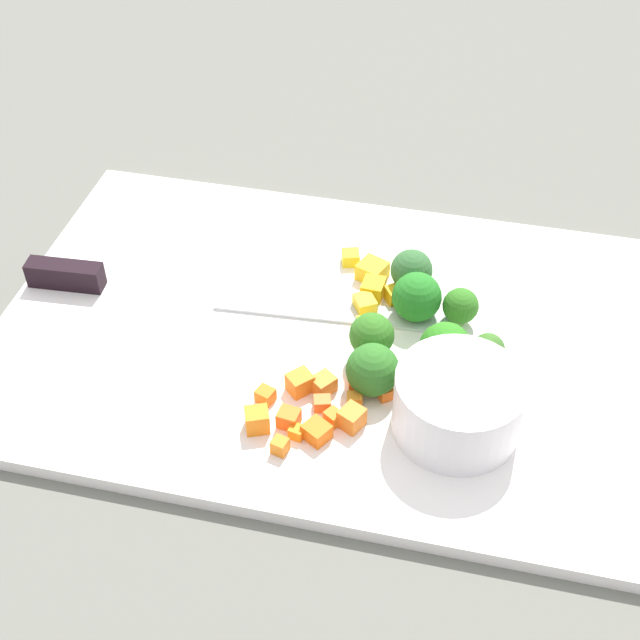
% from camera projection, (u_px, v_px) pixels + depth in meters
% --- Properties ---
extents(ground_plane, '(4.00, 4.00, 0.00)m').
position_uv_depth(ground_plane, '(320.00, 339.00, 0.71)').
color(ground_plane, '#64645C').
extents(cutting_board, '(0.52, 0.36, 0.01)m').
position_uv_depth(cutting_board, '(320.00, 334.00, 0.71)').
color(cutting_board, white).
rests_on(cutting_board, ground_plane).
extents(prep_bowl, '(0.09, 0.09, 0.05)m').
position_uv_depth(prep_bowl, '(458.00, 404.00, 0.61)').
color(prep_bowl, white).
rests_on(prep_bowl, cutting_board).
extents(chef_knife, '(0.36, 0.04, 0.02)m').
position_uv_depth(chef_knife, '(157.00, 288.00, 0.73)').
color(chef_knife, silver).
rests_on(chef_knife, cutting_board).
extents(carrot_dice_0, '(0.01, 0.01, 0.01)m').
position_uv_depth(carrot_dice_0, '(297.00, 432.00, 0.62)').
color(carrot_dice_0, orange).
rests_on(carrot_dice_0, cutting_board).
extents(carrot_dice_1, '(0.02, 0.01, 0.01)m').
position_uv_depth(carrot_dice_1, '(322.00, 404.00, 0.64)').
color(carrot_dice_1, orange).
rests_on(carrot_dice_1, cutting_board).
extents(carrot_dice_2, '(0.02, 0.02, 0.01)m').
position_uv_depth(carrot_dice_2, '(284.00, 417.00, 0.63)').
color(carrot_dice_2, orange).
rests_on(carrot_dice_2, cutting_board).
extents(carrot_dice_3, '(0.02, 0.02, 0.01)m').
position_uv_depth(carrot_dice_3, '(265.00, 395.00, 0.64)').
color(carrot_dice_3, orange).
rests_on(carrot_dice_3, cutting_board).
extents(carrot_dice_4, '(0.01, 0.01, 0.01)m').
position_uv_depth(carrot_dice_4, '(355.00, 400.00, 0.64)').
color(carrot_dice_4, orange).
rests_on(carrot_dice_4, cutting_board).
extents(carrot_dice_5, '(0.02, 0.02, 0.02)m').
position_uv_depth(carrot_dice_5, '(359.00, 376.00, 0.65)').
color(carrot_dice_5, orange).
rests_on(carrot_dice_5, cutting_board).
extents(carrot_dice_6, '(0.02, 0.02, 0.02)m').
position_uv_depth(carrot_dice_6, '(352.00, 418.00, 0.62)').
color(carrot_dice_6, orange).
rests_on(carrot_dice_6, cutting_board).
extents(carrot_dice_7, '(0.02, 0.02, 0.02)m').
position_uv_depth(carrot_dice_7, '(302.00, 383.00, 0.65)').
color(carrot_dice_7, orange).
rests_on(carrot_dice_7, cutting_board).
extents(carrot_dice_8, '(0.02, 0.02, 0.02)m').
position_uv_depth(carrot_dice_8, '(257.00, 420.00, 0.62)').
color(carrot_dice_8, orange).
rests_on(carrot_dice_8, cutting_board).
extents(carrot_dice_9, '(0.02, 0.02, 0.01)m').
position_uv_depth(carrot_dice_9, '(385.00, 392.00, 0.65)').
color(carrot_dice_9, orange).
rests_on(carrot_dice_9, cutting_board).
extents(carrot_dice_10, '(0.02, 0.02, 0.01)m').
position_uv_depth(carrot_dice_10, '(333.00, 418.00, 0.63)').
color(carrot_dice_10, orange).
rests_on(carrot_dice_10, cutting_board).
extents(carrot_dice_11, '(0.02, 0.02, 0.01)m').
position_uv_depth(carrot_dice_11, '(323.00, 384.00, 0.65)').
color(carrot_dice_11, orange).
rests_on(carrot_dice_11, cutting_board).
extents(carrot_dice_12, '(0.02, 0.02, 0.01)m').
position_uv_depth(carrot_dice_12, '(317.00, 432.00, 0.62)').
color(carrot_dice_12, orange).
rests_on(carrot_dice_12, cutting_board).
extents(carrot_dice_13, '(0.01, 0.01, 0.01)m').
position_uv_depth(carrot_dice_13, '(287.00, 447.00, 0.61)').
color(carrot_dice_13, orange).
rests_on(carrot_dice_13, cutting_board).
extents(pepper_dice_0, '(0.02, 0.02, 0.01)m').
position_uv_depth(pepper_dice_0, '(369.00, 327.00, 0.69)').
color(pepper_dice_0, yellow).
rests_on(pepper_dice_0, cutting_board).
extents(pepper_dice_1, '(0.02, 0.02, 0.02)m').
position_uv_depth(pepper_dice_1, '(409.00, 287.00, 0.73)').
color(pepper_dice_1, yellow).
rests_on(pepper_dice_1, cutting_board).
extents(pepper_dice_2, '(0.02, 0.02, 0.01)m').
position_uv_depth(pepper_dice_2, '(365.00, 305.00, 0.71)').
color(pepper_dice_2, yellow).
rests_on(pepper_dice_2, cutting_board).
extents(pepper_dice_3, '(0.03, 0.03, 0.02)m').
position_uv_depth(pepper_dice_3, '(372.00, 271.00, 0.75)').
color(pepper_dice_3, yellow).
rests_on(pepper_dice_3, cutting_board).
extents(pepper_dice_4, '(0.02, 0.02, 0.01)m').
position_uv_depth(pepper_dice_4, '(351.00, 258.00, 0.76)').
color(pepper_dice_4, yellow).
rests_on(pepper_dice_4, cutting_board).
extents(pepper_dice_5, '(0.02, 0.02, 0.02)m').
position_uv_depth(pepper_dice_5, '(373.00, 289.00, 0.73)').
color(pepper_dice_5, yellow).
rests_on(pepper_dice_5, cutting_board).
extents(pepper_dice_6, '(0.02, 0.02, 0.01)m').
position_uv_depth(pepper_dice_6, '(394.00, 295.00, 0.72)').
color(pepper_dice_6, yellow).
rests_on(pepper_dice_6, cutting_board).
extents(broccoli_floret_0, '(0.04, 0.04, 0.04)m').
position_uv_depth(broccoli_floret_0, '(417.00, 297.00, 0.70)').
color(broccoli_floret_0, '#8EC058').
rests_on(broccoli_floret_0, cutting_board).
extents(broccoli_floret_1, '(0.04, 0.04, 0.04)m').
position_uv_depth(broccoli_floret_1, '(372.00, 336.00, 0.66)').
color(broccoli_floret_1, '#89B369').
rests_on(broccoli_floret_1, cutting_board).
extents(broccoli_floret_2, '(0.04, 0.04, 0.04)m').
position_uv_depth(broccoli_floret_2, '(411.00, 271.00, 0.72)').
color(broccoli_floret_2, '#8AB263').
rests_on(broccoli_floret_2, cutting_board).
extents(broccoli_floret_3, '(0.03, 0.03, 0.03)m').
position_uv_depth(broccoli_floret_3, '(488.00, 350.00, 0.66)').
color(broccoli_floret_3, '#8EAE68').
rests_on(broccoli_floret_3, cutting_board).
extents(broccoli_floret_4, '(0.03, 0.03, 0.03)m').
position_uv_depth(broccoli_floret_4, '(461.00, 306.00, 0.70)').
color(broccoli_floret_4, '#91C36C').
rests_on(broccoli_floret_4, cutting_board).
extents(broccoli_floret_5, '(0.04, 0.04, 0.04)m').
position_uv_depth(broccoli_floret_5, '(373.00, 370.00, 0.64)').
color(broccoli_floret_5, '#97C36B').
rests_on(broccoli_floret_5, cutting_board).
extents(broccoli_floret_6, '(0.04, 0.04, 0.04)m').
position_uv_depth(broccoli_floret_6, '(445.00, 349.00, 0.66)').
color(broccoli_floret_6, '#91BE58').
rests_on(broccoli_floret_6, cutting_board).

